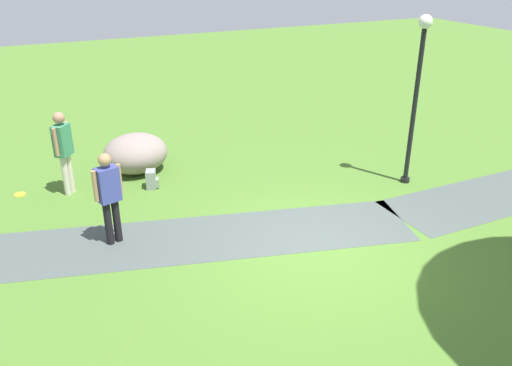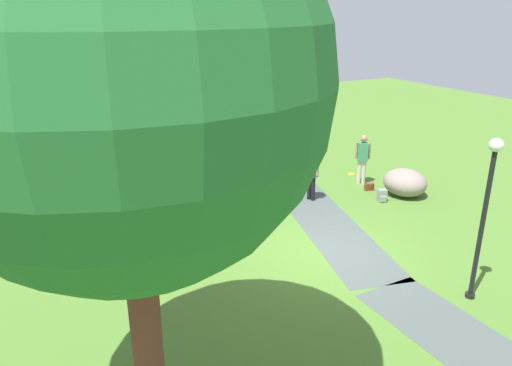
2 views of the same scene
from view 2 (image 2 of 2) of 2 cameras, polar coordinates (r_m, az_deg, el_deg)
name	(u,v)px [view 2 (image 2 of 2)]	position (r m, az deg, el deg)	size (l,w,h in m)	color
ground_plane	(323,251)	(12.77, 7.84, -7.94)	(48.00, 48.00, 0.00)	#4B742A
footpath_segment_mid	(321,216)	(14.79, 7.61, -3.86)	(8.15, 3.58, 0.01)	#48524E
footpath_segment_far	(281,145)	(22.14, 2.92, 4.41)	(7.78, 5.32, 0.01)	#48524E
large_shade_tree	(123,82)	(5.73, -15.29, 11.37)	(4.79, 4.79, 7.57)	brown
lamp_post	(486,204)	(10.86, 25.33, -2.20)	(0.28, 0.28, 3.56)	black
lawn_boulder	(405,182)	(16.85, 17.04, 0.06)	(1.67, 1.54, 0.90)	gray
woman_with_handbag	(363,156)	(17.39, 12.39, 3.13)	(0.41, 0.43, 1.77)	beige
man_near_boulder	(312,172)	(15.66, 6.56, 1.34)	(0.50, 0.33, 1.67)	black
handbag_on_grass	(369,186)	(17.09, 13.13, -0.40)	(0.35, 0.35, 0.31)	brown
backpack_by_boulder	(382,196)	(16.21, 14.55, -1.45)	(0.32, 0.33, 0.40)	gray
frisbee_on_grass	(351,174)	(18.63, 11.08, 1.04)	(0.24, 0.24, 0.02)	gold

